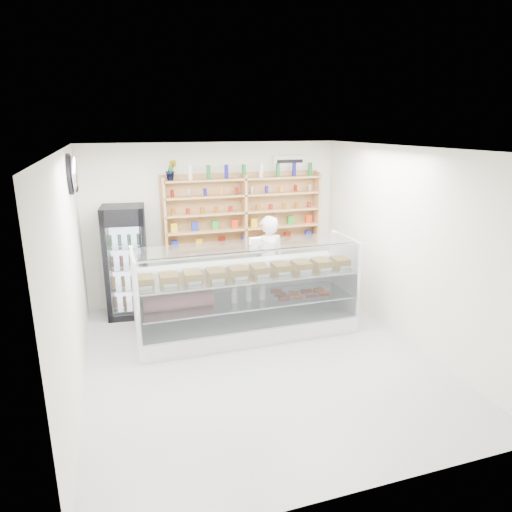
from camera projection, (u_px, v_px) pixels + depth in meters
name	position (u px, v px, depth m)	size (l,w,h in m)	color
room	(259.00, 261.00, 5.84)	(5.00, 5.00, 5.00)	#A6A6AB
display_counter	(247.00, 310.00, 6.88)	(3.26, 0.98, 1.42)	white
shop_worker	(267.00, 263.00, 7.72)	(0.60, 0.39, 1.64)	silver
drinks_cooler	(126.00, 262.00, 7.46)	(0.73, 0.71, 1.84)	black
wall_shelving	(244.00, 212.00, 8.07)	(2.84, 0.28, 1.33)	tan
potted_plant	(171.00, 170.00, 7.49)	(0.18, 0.15, 0.34)	#1E6626
security_mirror	(74.00, 174.00, 6.01)	(0.15, 0.50, 0.50)	silver
wall_sign	(290.00, 161.00, 8.22)	(0.62, 0.03, 0.20)	white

